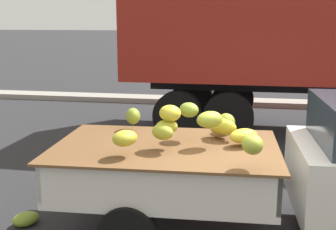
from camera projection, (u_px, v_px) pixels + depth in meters
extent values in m
cube|color=gray|center=(253.00, 102.00, 13.45)|extent=(80.00, 0.80, 0.16)
cube|color=silver|center=(166.00, 185.00, 5.36)|extent=(2.65, 1.81, 0.08)
cube|color=silver|center=(174.00, 146.00, 6.10)|extent=(2.57, 0.18, 0.44)
cube|color=silver|center=(155.00, 190.00, 4.52)|extent=(2.57, 0.18, 0.44)
cube|color=silver|center=(272.00, 169.00, 5.14)|extent=(0.13, 1.68, 0.44)
cube|color=silver|center=(67.00, 160.00, 5.47)|extent=(0.13, 1.68, 0.44)
cube|color=#B21914|center=(174.00, 148.00, 6.14)|extent=(2.47, 0.13, 0.07)
cube|color=brown|center=(166.00, 146.00, 5.26)|extent=(2.78, 1.93, 0.03)
ellipsoid|color=gold|center=(167.00, 127.00, 5.09)|extent=(0.31, 0.27, 0.17)
ellipsoid|color=olive|center=(189.00, 110.00, 5.44)|extent=(0.35, 0.35, 0.18)
ellipsoid|color=gold|center=(125.00, 138.00, 4.77)|extent=(0.35, 0.38, 0.18)
ellipsoid|color=olive|center=(133.00, 116.00, 5.95)|extent=(0.28, 0.32, 0.22)
ellipsoid|color=gold|center=(224.00, 127.00, 5.45)|extent=(0.38, 0.30, 0.21)
ellipsoid|color=#9DA62D|center=(162.00, 132.00, 4.96)|extent=(0.35, 0.32, 0.18)
ellipsoid|color=#AAB131|center=(220.00, 126.00, 5.57)|extent=(0.31, 0.24, 0.22)
ellipsoid|color=#A0AD31|center=(252.00, 144.00, 4.36)|extent=(0.26, 0.32, 0.20)
ellipsoid|color=#8DA02E|center=(226.00, 122.00, 5.81)|extent=(0.32, 0.34, 0.23)
ellipsoid|color=gold|center=(170.00, 113.00, 5.06)|extent=(0.36, 0.37, 0.19)
ellipsoid|color=gold|center=(244.00, 136.00, 5.19)|extent=(0.44, 0.43, 0.17)
ellipsoid|color=#9BAA31|center=(210.00, 119.00, 5.11)|extent=(0.41, 0.41, 0.20)
cylinder|color=black|center=(153.00, 180.00, 6.24)|extent=(0.65, 0.23, 0.64)
cylinder|color=black|center=(233.00, 98.00, 11.54)|extent=(1.08, 0.31, 1.08)
cylinder|color=black|center=(228.00, 118.00, 9.24)|extent=(1.08, 0.31, 1.08)
cylinder|color=black|center=(193.00, 97.00, 11.74)|extent=(1.08, 0.31, 1.08)
cylinder|color=black|center=(178.00, 116.00, 9.43)|extent=(1.08, 0.31, 1.08)
ellipsoid|color=olive|center=(26.00, 219.00, 5.55)|extent=(0.41, 0.43, 0.17)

